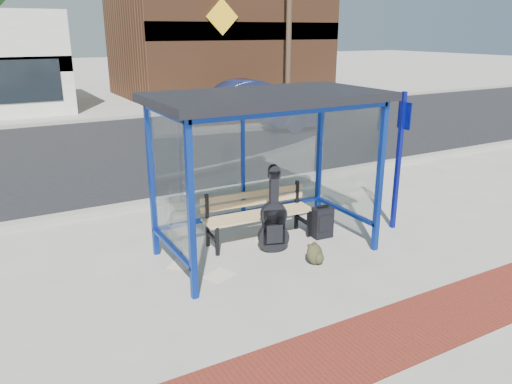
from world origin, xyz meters
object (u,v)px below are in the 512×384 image
bench (258,212)px  backpack (315,254)px  guitar_bag (274,223)px  suitcase (322,222)px  parked_car (254,95)px  fire_hydrant (318,92)px

bench → backpack: bearing=-72.8°
guitar_bag → suitcase: 1.01m
bench → backpack: bench is taller
bench → parked_car: (6.56, 11.94, 0.17)m
bench → suitcase: 1.09m
backpack → parked_car: bearing=52.0°
bench → fire_hydrant: bearing=53.7°
bench → fire_hydrant: bench is taller
bench → backpack: (0.30, -1.18, -0.33)m
backpack → guitar_bag: bearing=101.7°
guitar_bag → backpack: size_ratio=4.06×
backpack → suitcase: bearing=35.6°
fire_hydrant → guitar_bag: bearing=-128.2°
guitar_bag → fire_hydrant: (10.71, 13.61, -0.04)m
guitar_bag → parked_car: bearing=81.0°
backpack → parked_car: size_ratio=0.08×
guitar_bag → suitcase: guitar_bag is taller
guitar_bag → fire_hydrant: 17.32m
bench → guitar_bag: 0.50m
guitar_bag → parked_car: (6.56, 12.44, 0.18)m
suitcase → parked_car: 13.57m
fire_hydrant → suitcase: bearing=-125.7°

